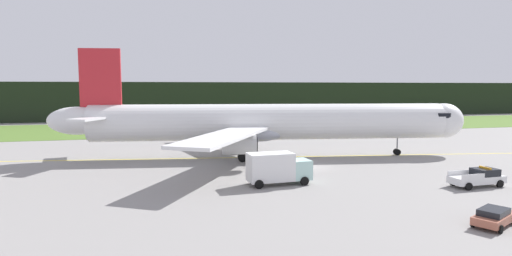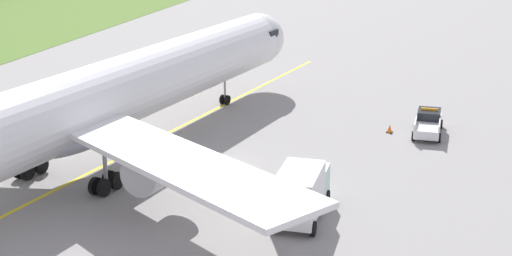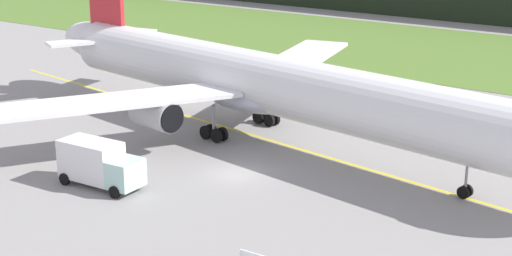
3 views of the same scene
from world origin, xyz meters
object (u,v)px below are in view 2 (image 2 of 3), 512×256
object	(u,v)px
airliner	(90,104)
ops_pickup_truck	(428,123)
catering_truck	(301,191)
apron_cone	(390,129)

from	to	relation	value
airliner	ops_pickup_truck	distance (m)	27.37
ops_pickup_truck	catering_truck	world-z (taller)	catering_truck
catering_truck	apron_cone	bearing A→B (deg)	-8.35
catering_truck	ops_pickup_truck	bearing A→B (deg)	-16.56
catering_truck	apron_cone	distance (m)	18.82
ops_pickup_truck	apron_cone	bearing A→B (deg)	103.58
airliner	apron_cone	bearing A→B (deg)	-51.04
airliner	apron_cone	distance (m)	24.67
airliner	apron_cone	world-z (taller)	airliner
airliner	ops_pickup_truck	size ratio (longest dim) A/B	10.27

